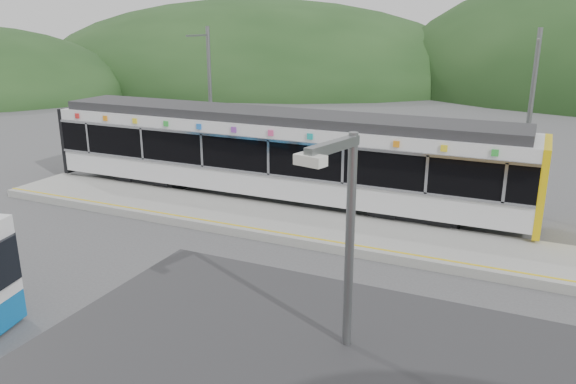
% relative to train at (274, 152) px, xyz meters
% --- Properties ---
extents(ground, '(120.00, 120.00, 0.00)m').
position_rel_train_xyz_m(ground, '(2.38, -6.00, -2.06)').
color(ground, '#4C4C4F').
rests_on(ground, ground).
extents(hills, '(146.00, 149.00, 26.00)m').
position_rel_train_xyz_m(hills, '(8.56, -0.71, -2.06)').
color(hills, '#1E3D19').
rests_on(hills, ground).
extents(platform, '(26.00, 3.20, 0.30)m').
position_rel_train_xyz_m(platform, '(2.38, -2.70, -1.91)').
color(platform, '#9E9E99').
rests_on(platform, ground).
extents(yellow_line, '(26.00, 0.10, 0.01)m').
position_rel_train_xyz_m(yellow_line, '(2.38, -4.00, -1.76)').
color(yellow_line, yellow).
rests_on(yellow_line, platform).
extents(train, '(20.44, 3.01, 3.74)m').
position_rel_train_xyz_m(train, '(0.00, 0.00, 0.00)').
color(train, black).
rests_on(train, ground).
extents(catenary_mast_west, '(0.18, 1.80, 7.00)m').
position_rel_train_xyz_m(catenary_mast_west, '(-4.62, 2.56, 1.58)').
color(catenary_mast_west, slate).
rests_on(catenary_mast_west, ground).
extents(catenary_mast_east, '(0.18, 1.80, 7.00)m').
position_rel_train_xyz_m(catenary_mast_east, '(9.38, 2.56, 1.58)').
color(catenary_mast_east, slate).
rests_on(catenary_mast_east, ground).
extents(lamp_post, '(0.38, 1.08, 5.92)m').
position_rel_train_xyz_m(lamp_post, '(7.77, -13.83, 1.47)').
color(lamp_post, slate).
rests_on(lamp_post, ground).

